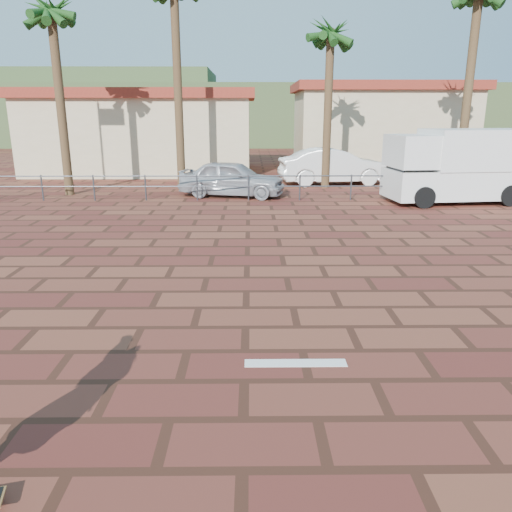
# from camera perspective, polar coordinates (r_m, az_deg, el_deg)

# --- Properties ---
(ground) EXTENTS (120.00, 120.00, 0.00)m
(ground) POSITION_cam_1_polar(r_m,az_deg,el_deg) (8.08, -1.21, -8.14)
(ground) COLOR brown
(ground) RESTS_ON ground
(paint_stripe) EXTENTS (1.40, 0.22, 0.01)m
(paint_stripe) POSITION_cam_1_polar(r_m,az_deg,el_deg) (7.03, 4.54, -12.09)
(paint_stripe) COLOR white
(paint_stripe) RESTS_ON ground
(guardrail) EXTENTS (24.06, 0.06, 1.00)m
(guardrail) POSITION_cam_1_polar(r_m,az_deg,el_deg) (19.54, -0.87, 8.34)
(guardrail) COLOR #47494F
(guardrail) RESTS_ON ground
(palm_far_left) EXTENTS (2.40, 2.40, 8.25)m
(palm_far_left) POSITION_cam_1_polar(r_m,az_deg,el_deg) (22.48, -22.34, 23.99)
(palm_far_left) COLOR brown
(palm_far_left) RESTS_ON ground
(palm_center) EXTENTS (2.40, 2.40, 7.75)m
(palm_center) POSITION_cam_1_polar(r_m,az_deg,el_deg) (23.32, 8.52, 23.44)
(palm_center) COLOR brown
(palm_center) RESTS_ON ground
(building_west) EXTENTS (12.60, 7.60, 4.50)m
(building_west) POSITION_cam_1_polar(r_m,az_deg,el_deg) (30.01, -12.67, 13.74)
(building_west) COLOR beige
(building_west) RESTS_ON ground
(building_east) EXTENTS (10.60, 6.60, 5.00)m
(building_east) POSITION_cam_1_polar(r_m,az_deg,el_deg) (32.36, 13.99, 14.26)
(building_east) COLOR beige
(building_east) RESTS_ON ground
(hill_front) EXTENTS (70.00, 18.00, 6.00)m
(hill_front) POSITION_cam_1_polar(r_m,az_deg,el_deg) (57.37, -0.71, 15.78)
(hill_front) COLOR #384C28
(hill_front) RESTS_ON ground
(hill_back) EXTENTS (35.00, 14.00, 8.00)m
(hill_back) POSITION_cam_1_polar(r_m,az_deg,el_deg) (67.11, -20.61, 15.70)
(hill_back) COLOR #384C28
(hill_back) RESTS_ON ground
(campervan) EXTENTS (5.46, 2.79, 2.72)m
(campervan) POSITION_cam_1_polar(r_m,az_deg,el_deg) (20.53, 22.27, 9.65)
(campervan) COLOR silver
(campervan) RESTS_ON ground
(car_silver) EXTENTS (4.55, 2.62, 1.46)m
(car_silver) POSITION_cam_1_polar(r_m,az_deg,el_deg) (20.54, -2.75, 8.84)
(car_silver) COLOR #A2A4A9
(car_silver) RESTS_ON ground
(car_white) EXTENTS (5.31, 2.33, 1.70)m
(car_white) POSITION_cam_1_polar(r_m,az_deg,el_deg) (24.32, 8.91, 10.08)
(car_white) COLOR white
(car_white) RESTS_ON ground
(street_sign) EXTENTS (0.45, 0.16, 2.26)m
(street_sign) POSITION_cam_1_polar(r_m,az_deg,el_deg) (20.64, 19.38, 10.39)
(street_sign) COLOR gray
(street_sign) RESTS_ON ground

